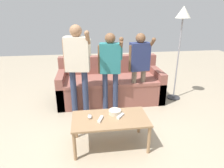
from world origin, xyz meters
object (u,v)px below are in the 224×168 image
at_px(snack_bowl, 115,112).
at_px(floor_lamp, 182,22).
at_px(couch, 110,85).
at_px(player_center, 110,64).
at_px(player_left, 78,61).
at_px(coffee_table, 110,121).
at_px(game_remote_wand_far, 120,116).
at_px(game_remote_wand_near, 100,119).
at_px(player_right, 139,62).
at_px(game_remote_nunchuk, 90,116).

relative_size(snack_bowl, floor_lamp, 0.09).
relative_size(couch, snack_bowl, 12.14).
bearing_deg(player_center, snack_bowl, -93.44).
height_order(player_left, player_center, player_left).
distance_m(coffee_table, game_remote_wand_far, 0.16).
xyz_separation_m(snack_bowl, game_remote_wand_near, (-0.22, -0.15, -0.01)).
distance_m(player_center, player_right, 0.58).
distance_m(coffee_table, player_left, 1.23).
relative_size(coffee_table, player_right, 0.73).
relative_size(player_right, game_remote_wand_near, 9.02).
height_order(snack_bowl, game_remote_wand_near, snack_bowl).
relative_size(coffee_table, game_remote_nunchuk, 11.80).
xyz_separation_m(player_left, player_right, (1.13, 0.17, -0.11)).
height_order(player_left, player_right, player_left).
height_order(player_right, game_remote_wand_near, player_right).
relative_size(player_center, game_remote_wand_far, 10.59).
height_order(game_remote_nunchuk, floor_lamp, floor_lamp).
bearing_deg(couch, player_right, -38.72).
bearing_deg(snack_bowl, player_left, 120.54).
bearing_deg(floor_lamp, game_remote_wand_near, -140.17).
bearing_deg(player_right, player_left, -171.41).
bearing_deg(snack_bowl, player_right, 59.01).
bearing_deg(floor_lamp, game_remote_nunchuk, -143.86).
bearing_deg(floor_lamp, player_center, -165.33).
xyz_separation_m(coffee_table, player_right, (0.70, 1.14, 0.52)).
bearing_deg(floor_lamp, game_remote_wand_far, -136.01).
bearing_deg(game_remote_wand_far, player_center, 90.47).
bearing_deg(player_left, player_center, 4.91).
bearing_deg(game_remote_wand_far, coffee_table, -176.30).
relative_size(game_remote_nunchuk, floor_lamp, 0.05).
bearing_deg(game_remote_wand_near, player_left, 106.09).
xyz_separation_m(couch, player_left, (-0.62, -0.57, 0.70)).
bearing_deg(game_remote_nunchuk, player_left, 99.24).
xyz_separation_m(player_right, game_remote_wand_near, (-0.84, -1.18, -0.45)).
xyz_separation_m(couch, game_remote_wand_near, (-0.33, -1.58, 0.14)).
bearing_deg(game_remote_wand_far, player_left, 120.71).
distance_m(floor_lamp, game_remote_wand_near, 2.51).
bearing_deg(game_remote_nunchuk, player_right, 48.41).
distance_m(couch, game_remote_wand_far, 1.54).
relative_size(floor_lamp, player_left, 1.18).
distance_m(couch, coffee_table, 1.56).
distance_m(player_right, game_remote_wand_far, 1.34).
xyz_separation_m(snack_bowl, floor_lamp, (1.50, 1.29, 1.13)).
bearing_deg(coffee_table, game_remote_nunchuk, 171.60).
relative_size(game_remote_nunchuk, player_right, 0.06).
distance_m(couch, snack_bowl, 1.45).
xyz_separation_m(game_remote_nunchuk, player_right, (0.98, 1.10, 0.44)).
height_order(floor_lamp, game_remote_wand_far, floor_lamp).
height_order(player_right, game_remote_wand_far, player_right).
height_order(floor_lamp, game_remote_wand_near, floor_lamp).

